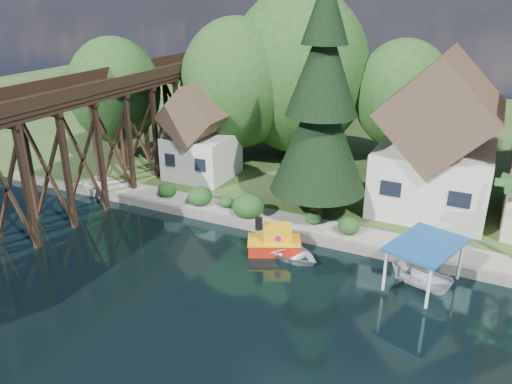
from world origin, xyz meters
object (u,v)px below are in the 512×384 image
house_left (437,145)px  tugboat (275,242)px  shed (201,137)px  conifer (321,106)px  boat_white_a (290,251)px  trestle_bridge (67,141)px  boat_canopy (423,269)px

house_left → tugboat: house_left is taller
house_left → shed: size_ratio=1.40×
conifer → boat_white_a: size_ratio=3.93×
trestle_bridge → boat_canopy: trestle_bridge is taller
conifer → boat_canopy: (7.90, -5.52, -6.92)m
house_left → shed: bearing=-175.2°
house_left → conifer: (-6.82, -4.84, 2.96)m
house_left → boat_canopy: 11.14m
house_left → boat_canopy: bearing=-84.0°
house_left → tugboat: size_ratio=3.01×
shed → boat_canopy: 21.20m
boat_canopy → house_left: bearing=96.0°
boat_white_a → boat_canopy: 7.71m
shed → boat_white_a: shed is taller
trestle_bridge → boat_white_a: 17.15m
boat_white_a → boat_canopy: boat_canopy is taller
house_left → shed: 18.11m
house_left → conifer: bearing=-144.6°
conifer → boat_canopy: conifer is taller
trestle_bridge → shed: bearing=61.8°
boat_white_a → house_left: bearing=-14.0°
house_left → tugboat: 13.41m
tugboat → shed: bearing=140.4°
boat_white_a → shed: bearing=71.2°
house_left → tugboat: bearing=-127.1°
tugboat → boat_canopy: bearing=-1.8°
trestle_bridge → shed: trestle_bridge is taller
shed → conifer: size_ratio=0.50×
boat_white_a → boat_canopy: size_ratio=0.81×
boat_white_a → boat_canopy: (7.67, -0.11, 0.77)m
conifer → tugboat: 9.11m
trestle_bridge → shed: size_ratio=5.63×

